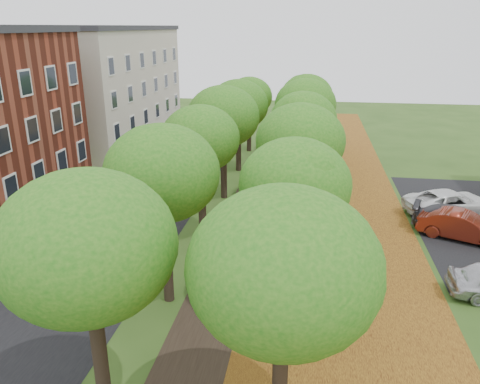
% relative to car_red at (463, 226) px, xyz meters
% --- Properties ---
extents(street_asphalt, '(8.00, 70.00, 0.01)m').
position_rel_car_red_xyz_m(street_asphalt, '(-18.50, 1.27, -0.71)').
color(street_asphalt, black).
rests_on(street_asphalt, ground).
extents(footpath, '(3.20, 70.00, 0.01)m').
position_rel_car_red_xyz_m(footpath, '(-11.00, 1.27, -0.71)').
color(footpath, black).
rests_on(footpath, ground).
extents(leaf_verge, '(7.50, 70.00, 0.01)m').
position_rel_car_red_xyz_m(leaf_verge, '(-6.00, 1.27, -0.71)').
color(leaf_verge, '#A8711F').
rests_on(leaf_verge, ground).
extents(tree_row_west, '(4.19, 34.19, 6.75)m').
position_rel_car_red_xyz_m(tree_row_west, '(-13.20, 1.27, 4.23)').
color(tree_row_west, black).
rests_on(tree_row_west, ground).
extents(tree_row_east, '(4.19, 34.19, 6.75)m').
position_rel_car_red_xyz_m(tree_row_east, '(-8.40, 1.27, 4.23)').
color(tree_row_east, black).
rests_on(tree_row_east, ground).
extents(building_cream, '(10.30, 20.30, 10.40)m').
position_rel_car_red_xyz_m(building_cream, '(-28.00, 19.27, 4.49)').
color(building_cream, beige).
rests_on(building_cream, ground).
extents(car_red, '(4.59, 3.14, 1.43)m').
position_rel_car_red_xyz_m(car_red, '(0.00, 0.00, 0.00)').
color(car_red, maroon).
rests_on(car_red, ground).
extents(car_grey, '(4.92, 3.13, 1.33)m').
position_rel_car_red_xyz_m(car_grey, '(0.00, 0.89, -0.05)').
color(car_grey, '#303035').
rests_on(car_grey, ground).
extents(car_white, '(5.78, 4.01, 1.47)m').
position_rel_car_red_xyz_m(car_white, '(0.25, 3.32, 0.02)').
color(car_white, white).
rests_on(car_white, ground).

